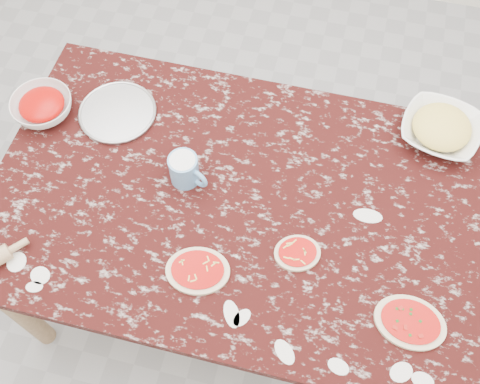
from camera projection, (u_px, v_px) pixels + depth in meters
The scene contains 9 objects.
ground at pixel (240, 282), 2.37m from camera, with size 4.00×4.00×0.00m, color gray.
worktable at pixel (240, 212), 1.79m from camera, with size 1.60×1.00×0.75m.
pizza_tray at pixel (118, 113), 1.88m from camera, with size 0.26×0.26×0.01m, color #B2B2B7.
sauce_bowl at pixel (43, 107), 1.86m from camera, with size 0.21×0.21×0.07m, color white.
cheese_bowl at pixel (440, 130), 1.81m from camera, with size 0.26×0.26×0.06m, color white.
flour_mug at pixel (185, 170), 1.71m from camera, with size 0.14×0.09×0.11m.
pizza_left at pixel (198, 271), 1.59m from camera, with size 0.21×0.18×0.02m.
pizza_mid at pixel (297, 253), 1.62m from camera, with size 0.17×0.16×0.02m.
pizza_right at pixel (410, 322), 1.52m from camera, with size 0.21×0.17×0.02m.
Camera 1 is at (0.20, -0.80, 2.26)m, focal length 40.62 mm.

